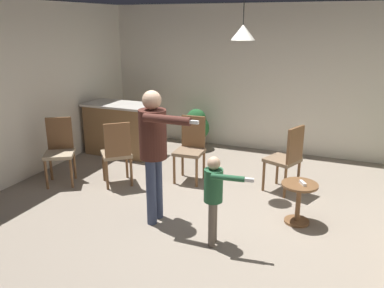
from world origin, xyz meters
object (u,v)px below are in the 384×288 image
dining_chair_spare (191,146)px  kitchen_counter (120,129)px  dining_chair_by_counter (117,151)px  dining_chair_near_wall (60,148)px  dining_chair_centre_back (287,157)px  spare_remote_on_table (303,183)px  potted_plant_corner (196,127)px  person_child (214,191)px  side_table_by_couch (299,198)px  person_adult (154,143)px

dining_chair_spare → kitchen_counter: bearing=-25.0°
dining_chair_by_counter → dining_chair_near_wall: bearing=151.9°
dining_chair_centre_back → spare_remote_on_table: (0.34, -0.88, -0.01)m
dining_chair_near_wall → potted_plant_corner: size_ratio=1.28×
person_child → dining_chair_near_wall: person_child is taller
dining_chair_centre_back → potted_plant_corner: size_ratio=1.28×
side_table_by_couch → dining_chair_by_counter: dining_chair_by_counter is taller
dining_chair_near_wall → potted_plant_corner: dining_chair_near_wall is taller
dining_chair_spare → dining_chair_by_counter: bearing=31.4°
person_child → dining_chair_near_wall: (-2.76, 0.79, -0.10)m
dining_chair_by_counter → dining_chair_centre_back: (2.38, 0.72, 0.00)m
kitchen_counter → dining_chair_centre_back: size_ratio=1.26×
dining_chair_near_wall → spare_remote_on_table: (3.59, 0.06, -0.01)m
dining_chair_near_wall → spare_remote_on_table: dining_chair_near_wall is taller
dining_chair_centre_back → side_table_by_couch: bearing=-138.8°
dining_chair_by_counter → potted_plant_corner: (0.40, 2.16, -0.12)m
dining_chair_near_wall → potted_plant_corner: (1.27, 2.38, -0.12)m
kitchen_counter → potted_plant_corner: (1.18, 0.84, -0.05)m
dining_chair_by_counter → dining_chair_near_wall: (-0.88, -0.22, 0.00)m
person_child → dining_chair_spare: person_child is taller
spare_remote_on_table → dining_chair_by_counter: bearing=176.6°
dining_chair_spare → spare_remote_on_table: dining_chair_spare is taller
kitchen_counter → potted_plant_corner: 1.45m
side_table_by_couch → spare_remote_on_table: (0.03, -0.01, 0.21)m
spare_remote_on_table → dining_chair_centre_back: bearing=110.9°
kitchen_counter → potted_plant_corner: kitchen_counter is taller
kitchen_counter → spare_remote_on_table: 3.80m
kitchen_counter → person_child: person_child is taller
side_table_by_couch → dining_chair_near_wall: bearing=-178.8°
side_table_by_couch → person_adult: (-1.63, -0.62, 0.69)m
person_child → dining_chair_centre_back: size_ratio=1.03×
person_adult → dining_chair_by_counter: bearing=-127.0°
dining_chair_spare → potted_plant_corner: bearing=-74.1°
kitchen_counter → dining_chair_centre_back: 3.22m
person_adult → potted_plant_corner: bearing=-168.1°
kitchen_counter → dining_chair_by_counter: size_ratio=1.26×
side_table_by_couch → person_child: size_ratio=0.50×
person_adult → dining_chair_by_counter: size_ratio=1.64×
side_table_by_couch → person_child: person_child is taller
dining_chair_by_counter → person_adult: bearing=-78.7°
spare_remote_on_table → kitchen_counter: bearing=157.0°
kitchen_counter → potted_plant_corner: bearing=35.4°
dining_chair_centre_back → person_adult: bearing=160.0°
dining_chair_by_counter → side_table_by_couch: bearing=-45.4°
person_child → dining_chair_by_counter: 2.14m
kitchen_counter → dining_chair_near_wall: dining_chair_near_wall is taller
dining_chair_near_wall → spare_remote_on_table: 3.59m
dining_chair_by_counter → dining_chair_spare: 1.12m
kitchen_counter → dining_chair_near_wall: 1.55m
side_table_by_couch → dining_chair_centre_back: bearing=109.3°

